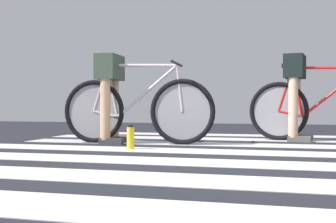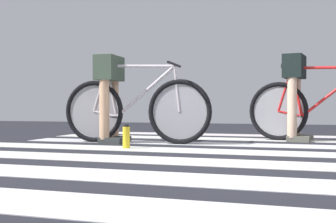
# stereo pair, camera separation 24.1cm
# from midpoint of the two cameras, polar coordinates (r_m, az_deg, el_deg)

# --- Properties ---
(ground) EXTENTS (18.00, 14.00, 0.02)m
(ground) POSITION_cam_midpoint_polar(r_m,az_deg,el_deg) (3.31, 6.60, -6.73)
(ground) COLOR black
(crosswalk_markings) EXTENTS (5.40, 6.54, 0.00)m
(crosswalk_markings) POSITION_cam_midpoint_polar(r_m,az_deg,el_deg) (3.18, 5.42, -6.80)
(crosswalk_markings) COLOR silver
(crosswalk_markings) RESTS_ON ground
(bicycle_1_of_2) EXTENTS (1.74, 0.52, 0.93)m
(bicycle_1_of_2) POSITION_cam_midpoint_polar(r_m,az_deg,el_deg) (4.78, -5.56, 0.32)
(bicycle_1_of_2) COLOR black
(bicycle_1_of_2) RESTS_ON ground
(cyclist_1_of_2) EXTENTS (0.32, 0.42, 0.99)m
(cyclist_1_of_2) POSITION_cam_midpoint_polar(r_m,az_deg,el_deg) (4.89, -9.03, 3.33)
(cyclist_1_of_2) COLOR tan
(cyclist_1_of_2) RESTS_ON ground
(bicycle_2_of_2) EXTENTS (1.72, 0.54, 0.93)m
(bicycle_2_of_2) POSITION_cam_midpoint_polar(r_m,az_deg,el_deg) (5.32, 18.62, 0.32)
(bicycle_2_of_2) COLOR black
(bicycle_2_of_2) RESTS_ON ground
(cyclist_2_of_2) EXTENTS (0.37, 0.44, 1.03)m
(cyclist_2_of_2) POSITION_cam_midpoint_polar(r_m,az_deg,el_deg) (5.36, 15.31, 3.37)
(cyclist_2_of_2) COLOR beige
(cyclist_2_of_2) RESTS_ON ground
(water_bottle) EXTENTS (0.07, 0.07, 0.24)m
(water_bottle) POSITION_cam_midpoint_polar(r_m,az_deg,el_deg) (4.20, -6.58, -3.45)
(water_bottle) COLOR yellow
(water_bottle) RESTS_ON ground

